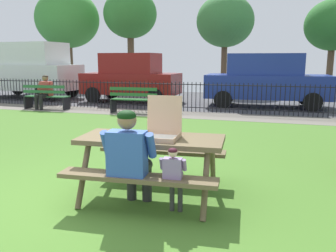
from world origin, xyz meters
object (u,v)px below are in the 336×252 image
Objects in this scene: pizza_box_open at (162,128)px; parked_car_left at (28,69)px; person_on_park_bench at (44,90)px; picnic_table_foreground at (151,150)px; park_bench_left at (46,97)px; adult_at_table at (130,156)px; far_tree_center at (225,21)px; pizza_slice_on_table at (135,134)px; far_tree_midright at (333,25)px; parked_car_right at (266,80)px; park_bench_center at (135,100)px; parked_car_center at (131,77)px; child_at_table at (174,174)px; far_tree_left at (67,20)px; far_tree_midleft at (130,15)px.

parked_car_left is at bearing 135.27° from pizza_box_open.
picnic_table_foreground is at bearing -45.66° from person_on_park_bench.
adult_at_table is at bearing -48.42° from park_bench_left.
picnic_table_foreground is at bearing -85.36° from far_tree_center.
parked_car_left is (-9.18, 9.83, 0.65)m from adult_at_table.
pizza_slice_on_table is 0.62m from adult_at_table.
pizza_box_open is (0.13, 0.03, 0.29)m from picnic_table_foreground.
parked_car_right is at bearing -117.07° from far_tree_midright.
parked_car_center is (-1.32, 2.86, 0.59)m from park_bench_center.
child_at_table is at bearing -94.05° from parked_car_right.
far_tree_left reaches higher than parked_car_center.
parked_car_center is (2.13, 2.84, 0.35)m from person_on_park_bench.
child_at_table is at bearing -40.17° from pizza_slice_on_table.
park_bench_center is 0.28× the size of far_tree_left.
person_on_park_bench is at bearing 166.44° from park_bench_left.
pizza_box_open is 16.69m from far_tree_midleft.
park_bench_left is at bearing -140.42° from far_tree_midright.
pizza_box_open is at bearing -65.76° from far_tree_midleft.
picnic_table_foreground is 8.99m from park_bench_left.
far_tree_midleft reaches higher than parked_car_left.
pizza_slice_on_table is at bearing -46.45° from person_on_park_bench.
far_tree_midright reaches higher than pizza_box_open.
adult_at_table is at bearing -48.14° from person_on_park_bench.
picnic_table_foreground is 0.52m from adult_at_table.
far_tree_center is at bearing 112.66° from parked_car_right.
parked_car_center is at bearing 179.99° from parked_car_right.
child_at_table is 13.82m from parked_car_left.
picnic_table_foreground is at bearing -45.23° from parked_car_left.
picnic_table_foreground is 0.68m from child_at_table.
child_at_table is at bearing -45.87° from person_on_park_bench.
far_tree_center is at bearing 93.72° from pizza_slice_on_table.
far_tree_center is at bearing 0.00° from far_tree_left.
person_on_park_bench is at bearing 134.34° from picnic_table_foreground.
person_on_park_bench is (-3.44, 0.02, 0.24)m from park_bench_center.
parked_car_left is (-9.25, 9.32, 0.71)m from picnic_table_foreground.
parked_car_left is 14.55m from far_tree_midright.
park_bench_center is at bearing -66.47° from far_tree_midleft.
far_tree_midright is at bearing 74.98° from picnic_table_foreground.
picnic_table_foreground is 0.43× the size of parked_car_right.
picnic_table_foreground is 16.73m from far_tree_midleft.
pizza_box_open is 0.13× the size of parked_car_center.
pizza_box_open is 0.11× the size of parked_car_left.
far_tree_midleft reaches higher than pizza_box_open.
child_at_table is 0.14× the size of far_tree_midleft.
child_at_table is 19.36m from far_tree_left.
parked_car_left is 0.85× the size of far_tree_midleft.
person_on_park_bench is at bearing -121.17° from far_tree_center.
picnic_table_foreground is at bearing -105.02° from far_tree_midright.
far_tree_midleft is 1.22× the size of far_tree_midright.
parked_car_left reaches higher than pizza_box_open.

